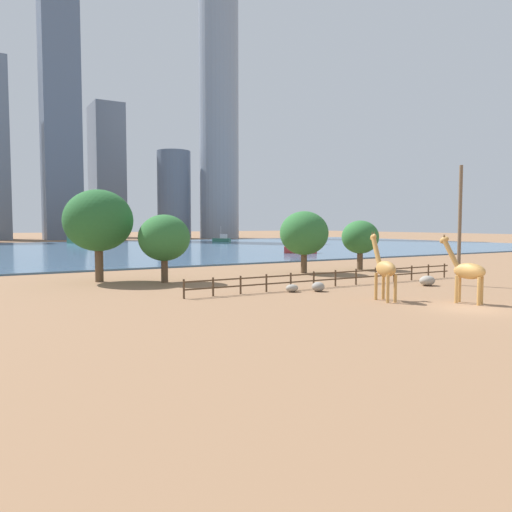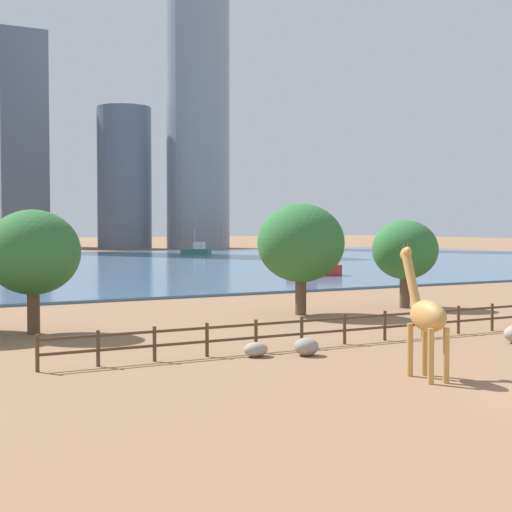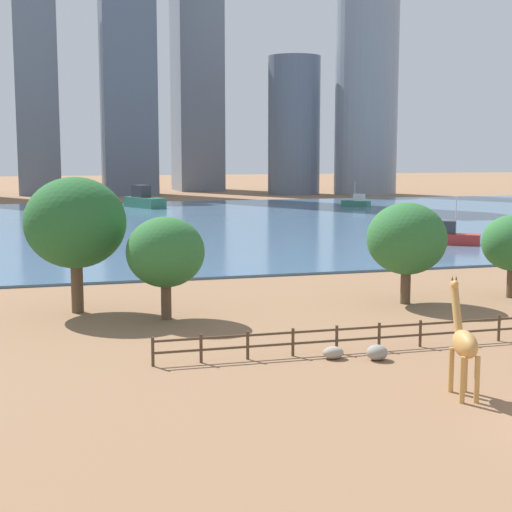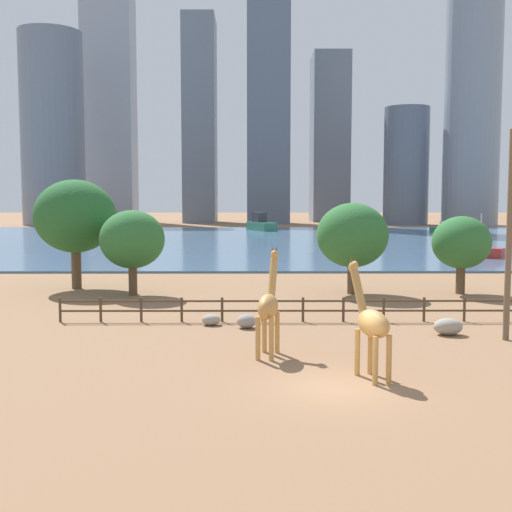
% 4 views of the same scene
% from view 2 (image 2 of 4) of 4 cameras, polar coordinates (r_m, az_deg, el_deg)
% --- Properties ---
extents(ground_plane, '(400.00, 400.00, 0.00)m').
position_cam_2_polar(ground_plane, '(96.95, -17.52, -0.77)').
color(ground_plane, '#8C6647').
extents(harbor_water, '(180.00, 86.00, 0.20)m').
position_cam_2_polar(harbor_water, '(94.01, -17.15, -0.80)').
color(harbor_water, '#476B8C').
rests_on(harbor_water, ground).
extents(giraffe_tall, '(1.18, 2.95, 4.45)m').
position_cam_2_polar(giraffe_tall, '(26.21, 12.23, -4.22)').
color(giraffe_tall, '#C18C47').
rests_on(giraffe_tall, ground).
extents(boulder_near_fence, '(0.96, 0.93, 0.70)m').
position_cam_2_polar(boulder_near_fence, '(30.34, 3.68, -6.60)').
color(boulder_near_fence, gray).
rests_on(boulder_near_fence, ground).
extents(boulder_by_pole, '(0.96, 0.75, 0.56)m').
position_cam_2_polar(boulder_by_pole, '(30.05, -0.02, -6.82)').
color(boulder_by_pole, gray).
rests_on(boulder_by_pole, ground).
extents(enclosure_fence, '(26.12, 0.14, 1.30)m').
position_cam_2_polar(enclosure_fence, '(33.36, 6.60, -5.09)').
color(enclosure_fence, '#4C3826').
rests_on(enclosure_fence, ground).
extents(tree_left_large, '(4.87, 4.87, 6.21)m').
position_cam_2_polar(tree_left_large, '(43.60, 3.28, 0.93)').
color(tree_left_large, brown).
rests_on(tree_left_large, ground).
extents(tree_center_broad, '(4.34, 4.34, 5.73)m').
position_cam_2_polar(tree_center_broad, '(37.29, -15.92, 0.24)').
color(tree_center_broad, brown).
rests_on(tree_center_broad, ground).
extents(tree_left_small, '(3.97, 3.97, 5.31)m').
position_cam_2_polar(tree_left_small, '(48.03, 10.79, 0.42)').
color(tree_left_small, brown).
rests_on(tree_left_small, ground).
extents(boat_ferry, '(4.34, 4.58, 4.18)m').
position_cam_2_polar(boat_ferry, '(125.26, -4.34, 0.42)').
color(boat_ferry, '#337259').
rests_on(boat_ferry, harbor_water).
extents(boat_sailboat, '(5.39, 4.49, 4.71)m').
position_cam_2_polar(boat_sailboat, '(74.45, 4.14, -0.81)').
color(boat_sailboat, '#B22D28').
rests_on(boat_sailboat, harbor_water).
extents(skyline_block_left, '(10.19, 14.26, 46.73)m').
position_cam_2_polar(skyline_block_left, '(181.99, -16.92, 8.00)').
color(skyline_block_left, slate).
rests_on(skyline_block_left, ground).
extents(skyline_block_right, '(13.32, 13.32, 91.21)m').
position_cam_2_polar(skyline_block_right, '(170.61, -4.27, 16.07)').
color(skyline_block_right, gray).
rests_on(skyline_block_right, ground).
extents(skyline_block_wide, '(11.11, 11.11, 29.09)m').
position_cam_2_polar(skyline_block_wide, '(164.49, -9.55, 5.60)').
color(skyline_block_wide, slate).
rests_on(skyline_block_wide, ground).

